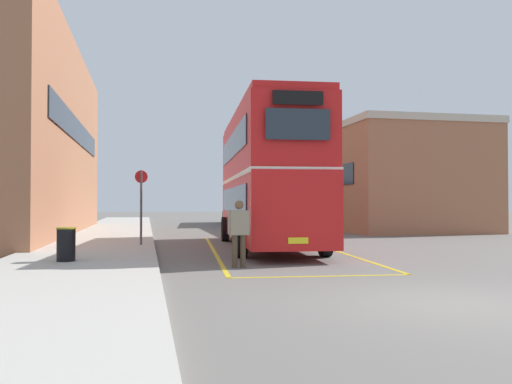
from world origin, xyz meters
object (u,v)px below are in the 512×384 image
bus_stop_sign (141,200)px  litter_bin (66,244)px  single_deck_bus (243,202)px  pedestrian_boarding (239,229)px  double_decker_bus (267,177)px

bus_stop_sign → litter_bin: bearing=-109.9°
litter_bin → bus_stop_sign: bearing=70.1°
single_deck_bus → bus_stop_sign: (-7.09, -19.19, 0.05)m
pedestrian_boarding → litter_bin: 4.33m
double_decker_bus → litter_bin: size_ratio=12.76×
bus_stop_sign → pedestrian_boarding: bearing=-68.0°
pedestrian_boarding → bus_stop_sign: (-2.40, 5.95, 0.74)m
double_decker_bus → litter_bin: (-6.13, -4.41, -1.95)m
double_decker_bus → single_deck_bus: (2.73, 19.68, -0.87)m
single_deck_bus → pedestrian_boarding: (-4.69, -25.13, -0.69)m
single_deck_bus → bus_stop_sign: 20.45m
pedestrian_boarding → bus_stop_sign: 6.46m
single_deck_bus → litter_bin: bearing=-110.2°
single_deck_bus → pedestrian_boarding: 25.57m
double_decker_bus → litter_bin: bearing=-144.3°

